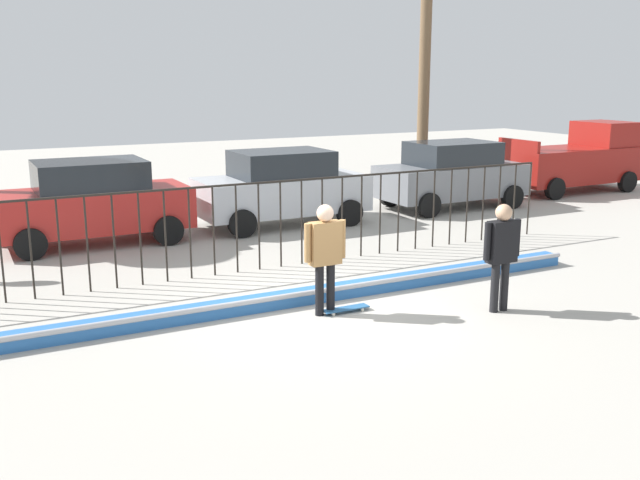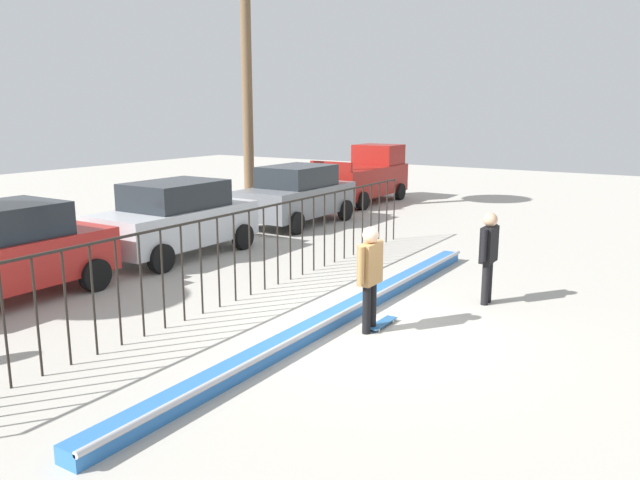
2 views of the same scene
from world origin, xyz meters
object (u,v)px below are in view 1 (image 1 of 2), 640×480
object	(u,v)px
skateboarder	(325,249)
parked_car_gray	(452,174)
parked_car_silver	(282,187)
pickup_truck	(576,160)
skateboard	(346,309)
camera_operator	(502,248)
parked_car_red	(92,202)

from	to	relation	value
skateboarder	parked_car_gray	xyz separation A→B (m)	(7.69, 6.77, -0.11)
parked_car_silver	parked_car_gray	bearing A→B (deg)	-0.38
pickup_truck	parked_car_gray	bearing A→B (deg)	-172.42
skateboarder	parked_car_silver	bearing A→B (deg)	87.92
skateboarder	pickup_truck	size ratio (longest dim) A/B	0.38
skateboard	parked_car_silver	bearing A→B (deg)	84.68
skateboard	pickup_truck	bearing A→B (deg)	40.72
parked_car_silver	pickup_truck	xyz separation A→B (m)	(10.85, 0.51, 0.06)
pickup_truck	skateboarder	bearing A→B (deg)	-149.10
skateboard	pickup_truck	distance (m)	14.85
skateboard	pickup_truck	xyz separation A→B (m)	(12.84, 7.39, 0.98)
skateboard	camera_operator	bearing A→B (deg)	-15.08
skateboard	parked_car_red	bearing A→B (deg)	122.16
camera_operator	parked_car_silver	bearing A→B (deg)	-30.31
skateboarder	camera_operator	distance (m)	2.85
parked_car_red	pickup_truck	bearing A→B (deg)	-1.74
skateboarder	parked_car_gray	world-z (taller)	parked_car_gray
skateboarder	parked_car_red	distance (m)	7.25
parked_car_red	parked_car_silver	distance (m)	4.69
parked_car_red	skateboard	bearing A→B (deg)	-72.09
skateboarder	camera_operator	world-z (taller)	skateboarder
camera_operator	parked_car_silver	distance (m)	7.97
skateboard	pickup_truck	size ratio (longest dim) A/B	0.17
skateboard	parked_car_red	xyz separation A→B (m)	(-2.71, 6.92, 0.91)
skateboard	camera_operator	world-z (taller)	camera_operator
skateboarder	parked_car_red	world-z (taller)	parked_car_red
parked_car_gray	pickup_truck	bearing A→B (deg)	8.44
skateboarder	camera_operator	xyz separation A→B (m)	(2.60, -1.16, -0.01)
skateboarder	skateboard	distance (m)	1.08
skateboard	camera_operator	size ratio (longest dim) A/B	0.45
parked_car_red	pickup_truck	distance (m)	15.55
skateboard	parked_car_silver	distance (m)	7.21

